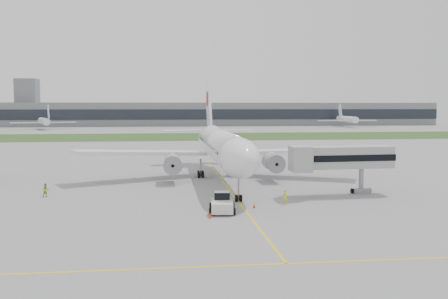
{
  "coord_description": "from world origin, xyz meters",
  "views": [
    {
      "loc": [
        -9.07,
        -76.24,
        12.01
      ],
      "look_at": [
        0.17,
        2.0,
        5.12
      ],
      "focal_mm": 40.0,
      "sensor_mm": 36.0,
      "label": 1
    }
  ],
  "objects": [
    {
      "name": "distant_aircraft_left",
      "position": [
        -70.8,
        187.97,
        0.0
      ],
      "size": [
        39.33,
        36.97,
        12.22
      ],
      "primitive_type": null,
      "rotation": [
        0.0,
        0.0,
        0.33
      ],
      "color": "white",
      "rests_on": "ground"
    },
    {
      "name": "jet_bridge",
      "position": [
        13.93,
        -11.67,
        4.99
      ],
      "size": [
        14.57,
        4.9,
        6.74
      ],
      "rotation": [
        0.0,
        0.0,
        0.06
      ],
      "color": "#A9A9AC",
      "rests_on": "ground"
    },
    {
      "name": "terminal_building",
      "position": [
        0.0,
        229.87,
        7.0
      ],
      "size": [
        320.0,
        22.3,
        14.0
      ],
      "color": "gray",
      "rests_on": "ground"
    },
    {
      "name": "safety_cone_left",
      "position": [
        -4.38,
        -23.82,
        0.3
      ],
      "size": [
        0.44,
        0.44,
        0.6
      ],
      "primitive_type": "cone",
      "color": "#EE3E0C",
      "rests_on": "ground"
    },
    {
      "name": "ground_crew_near",
      "position": [
        5.35,
        -17.58,
        0.93
      ],
      "size": [
        0.81,
        0.7,
        1.86
      ],
      "primitive_type": "imported",
      "rotation": [
        0.0,
        0.0,
        3.61
      ],
      "color": "#D9EC27",
      "rests_on": "ground"
    },
    {
      "name": "grass_strip",
      "position": [
        0.0,
        120.0,
        0.01
      ],
      "size": [
        600.0,
        50.0,
        0.02
      ],
      "primitive_type": "cube",
      "color": "#30491B",
      "rests_on": "ground"
    },
    {
      "name": "control_tower",
      "position": [
        -90.0,
        232.0,
        0.0
      ],
      "size": [
        12.0,
        12.0,
        56.0
      ],
      "primitive_type": null,
      "color": "gray",
      "rests_on": "ground"
    },
    {
      "name": "apron_markings",
      "position": [
        0.0,
        -5.0,
        0.0
      ],
      "size": [
        70.0,
        70.0,
        0.04
      ],
      "primitive_type": null,
      "color": "yellow",
      "rests_on": "ground"
    },
    {
      "name": "distant_aircraft_right",
      "position": [
        94.35,
        198.82,
        0.0
      ],
      "size": [
        34.52,
        30.76,
        12.76
      ],
      "primitive_type": null,
      "rotation": [
        0.0,
        0.0,
        -0.04
      ],
      "color": "white",
      "rests_on": "ground"
    },
    {
      "name": "safety_cone_right",
      "position": [
        1.27,
        -19.03,
        0.26
      ],
      "size": [
        0.38,
        0.38,
        0.52
      ],
      "primitive_type": "cone",
      "color": "#EE3E0C",
      "rests_on": "ground"
    },
    {
      "name": "pushback_tug",
      "position": [
        -2.75,
        -20.81,
        1.01
      ],
      "size": [
        3.26,
        4.5,
        2.19
      ],
      "rotation": [
        0.0,
        0.0,
        -0.1
      ],
      "color": "silver",
      "rests_on": "ground"
    },
    {
      "name": "airliner",
      "position": [
        0.0,
        4.87,
        5.66
      ],
      "size": [
        48.13,
        53.95,
        17.88
      ],
      "color": "white",
      "rests_on": "ground"
    },
    {
      "name": "ground_crew_far",
      "position": [
        -24.81,
        -8.86,
        0.93
      ],
      "size": [
        1.14,
        1.11,
        1.86
      ],
      "primitive_type": "imported",
      "rotation": [
        0.0,
        0.0,
        0.65
      ],
      "color": "#8BCD22",
      "rests_on": "ground"
    },
    {
      "name": "ground",
      "position": [
        0.0,
        0.0,
        0.0
      ],
      "size": [
        600.0,
        600.0,
        0.0
      ],
      "primitive_type": "plane",
      "color": "gray",
      "rests_on": "ground"
    }
  ]
}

